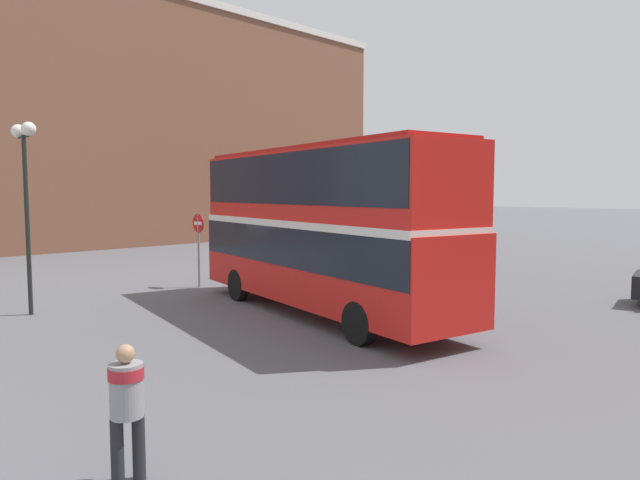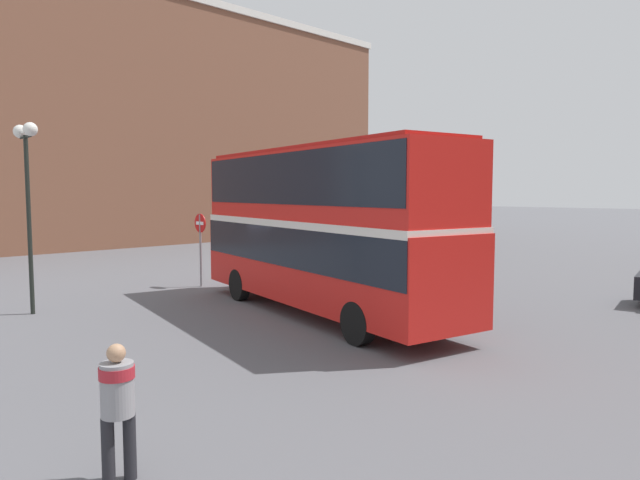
# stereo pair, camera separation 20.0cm
# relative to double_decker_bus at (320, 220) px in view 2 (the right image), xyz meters

# --- Properties ---
(ground_plane) EXTENTS (240.00, 240.00, 0.00)m
(ground_plane) POSITION_rel_double_decker_bus_xyz_m (-1.09, 0.11, -2.69)
(ground_plane) COLOR #5B5B60
(building_row_left) EXTENTS (10.49, 39.85, 16.56)m
(building_row_left) POSITION_rel_double_decker_bus_xyz_m (-27.17, 7.99, 5.60)
(building_row_left) COLOR brown
(building_row_left) RESTS_ON ground_plane
(double_decker_bus) EXTENTS (10.65, 4.58, 4.70)m
(double_decker_bus) POSITION_rel_double_decker_bus_xyz_m (0.00, 0.00, 0.00)
(double_decker_bus) COLOR red
(double_decker_bus) RESTS_ON ground_plane
(pedestrian_foreground) EXTENTS (0.47, 0.47, 1.69)m
(pedestrian_foreground) POSITION_rel_double_decker_bus_xyz_m (5.11, -8.40, -1.66)
(pedestrian_foreground) COLOR #232328
(pedestrian_foreground) RESTS_ON ground_plane
(parked_car_kerb_far) EXTENTS (4.16, 2.03, 1.65)m
(parked_car_kerb_far) POSITION_rel_double_decker_bus_xyz_m (-13.29, 12.21, -1.87)
(parked_car_kerb_far) COLOR navy
(parked_car_kerb_far) RESTS_ON ground_plane
(street_lamp_twin_globe) EXTENTS (1.22, 0.38, 5.37)m
(street_lamp_twin_globe) POSITION_rel_double_decker_bus_xyz_m (-5.73, -5.89, 1.46)
(street_lamp_twin_globe) COLOR black
(street_lamp_twin_globe) RESTS_ON ground_plane
(no_entry_sign) EXTENTS (0.69, 0.08, 2.69)m
(no_entry_sign) POSITION_rel_double_decker_bus_xyz_m (-6.41, 0.17, -0.86)
(no_entry_sign) COLOR gray
(no_entry_sign) RESTS_ON ground_plane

